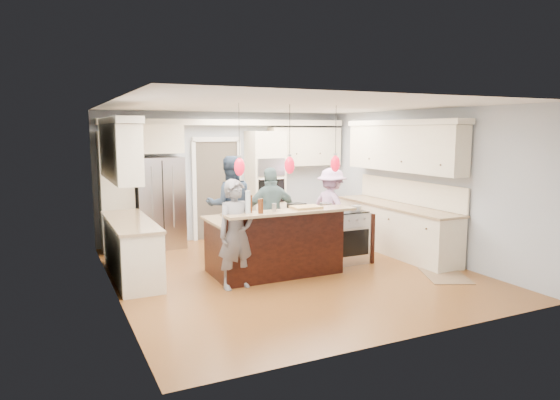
# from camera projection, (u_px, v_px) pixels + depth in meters

# --- Properties ---
(ground_plane) EXTENTS (6.00, 6.00, 0.00)m
(ground_plane) POSITION_uv_depth(u_px,v_px,m) (289.00, 271.00, 8.27)
(ground_plane) COLOR #905C27
(ground_plane) RESTS_ON ground
(room_shell) EXTENTS (5.54, 6.04, 2.72)m
(room_shell) POSITION_uv_depth(u_px,v_px,m) (289.00, 162.00, 8.02)
(room_shell) COLOR #B2BCC6
(room_shell) RESTS_ON ground
(refrigerator) EXTENTS (0.90, 0.70, 1.80)m
(refrigerator) POSITION_uv_depth(u_px,v_px,m) (159.00, 203.00, 9.84)
(refrigerator) COLOR #B7B7BC
(refrigerator) RESTS_ON ground
(oven_column) EXTENTS (0.72, 0.69, 2.30)m
(oven_column) POSITION_uv_depth(u_px,v_px,m) (265.00, 184.00, 10.81)
(oven_column) COLOR #EFE5C2
(oven_column) RESTS_ON ground
(back_upper_cabinets) EXTENTS (5.30, 0.61, 2.54)m
(back_upper_cabinets) POSITION_uv_depth(u_px,v_px,m) (196.00, 162.00, 10.19)
(back_upper_cabinets) COLOR #EFE5C2
(back_upper_cabinets) RESTS_ON ground
(right_counter_run) EXTENTS (0.64, 3.10, 2.51)m
(right_counter_run) POSITION_uv_depth(u_px,v_px,m) (398.00, 198.00, 9.43)
(right_counter_run) COLOR #EFE5C2
(right_counter_run) RESTS_ON ground
(left_cabinets) EXTENTS (0.64, 2.30, 2.51)m
(left_cabinets) POSITION_uv_depth(u_px,v_px,m) (127.00, 212.00, 7.80)
(left_cabinets) COLOR #EFE5C2
(left_cabinets) RESTS_ON ground
(kitchen_island) EXTENTS (2.10, 1.46, 1.12)m
(kitchen_island) POSITION_uv_depth(u_px,v_px,m) (274.00, 243.00, 8.16)
(kitchen_island) COLOR black
(kitchen_island) RESTS_ON ground
(island_range) EXTENTS (0.82, 0.71, 0.92)m
(island_range) POSITION_uv_depth(u_px,v_px,m) (344.00, 236.00, 8.83)
(island_range) COLOR #B7B7BC
(island_range) RESTS_ON ground
(pendant_lights) EXTENTS (1.75, 0.15, 1.03)m
(pendant_lights) POSITION_uv_depth(u_px,v_px,m) (290.00, 165.00, 7.46)
(pendant_lights) COLOR black
(pendant_lights) RESTS_ON ground
(person_bar_end) EXTENTS (0.64, 0.46, 1.62)m
(person_bar_end) POSITION_uv_depth(u_px,v_px,m) (236.00, 234.00, 7.29)
(person_bar_end) COLOR slate
(person_bar_end) RESTS_ON ground
(person_far_left) EXTENTS (1.01, 0.86, 1.85)m
(person_far_left) POSITION_uv_depth(u_px,v_px,m) (230.00, 205.00, 9.38)
(person_far_left) COLOR #2D3E57
(person_far_left) RESTS_ON ground
(person_far_right) EXTENTS (1.02, 0.54, 1.67)m
(person_far_right) POSITION_uv_depth(u_px,v_px,m) (272.00, 214.00, 8.94)
(person_far_right) COLOR slate
(person_far_right) RESTS_ON ground
(person_range_side) EXTENTS (0.80, 1.12, 1.57)m
(person_range_side) POSITION_uv_depth(u_px,v_px,m) (332.00, 207.00, 10.00)
(person_range_side) COLOR #B58DBE
(person_range_side) RESTS_ON ground
(floor_rug) EXTENTS (0.96, 1.10, 0.01)m
(floor_rug) POSITION_uv_depth(u_px,v_px,m) (445.00, 276.00, 8.00)
(floor_rug) COLOR olive
(floor_rug) RESTS_ON ground
(water_bottle) EXTENTS (0.08, 0.08, 0.33)m
(water_bottle) POSITION_uv_depth(u_px,v_px,m) (248.00, 202.00, 7.25)
(water_bottle) COLOR silver
(water_bottle) RESTS_ON kitchen_island
(beer_bottle_a) EXTENTS (0.07, 0.07, 0.21)m
(beer_bottle_a) POSITION_uv_depth(u_px,v_px,m) (260.00, 206.00, 7.24)
(beer_bottle_a) COLOR #4B220D
(beer_bottle_a) RESTS_ON kitchen_island
(beer_bottle_b) EXTENTS (0.06, 0.06, 0.22)m
(beer_bottle_b) POSITION_uv_depth(u_px,v_px,m) (261.00, 206.00, 7.23)
(beer_bottle_b) COLOR #4B220D
(beer_bottle_b) RESTS_ON kitchen_island
(beer_bottle_c) EXTENTS (0.08, 0.08, 0.26)m
(beer_bottle_c) POSITION_uv_depth(u_px,v_px,m) (250.00, 204.00, 7.31)
(beer_bottle_c) COLOR #4B220D
(beer_bottle_c) RESTS_ON kitchen_island
(drink_can) EXTENTS (0.08, 0.08, 0.12)m
(drink_can) POSITION_uv_depth(u_px,v_px,m) (274.00, 207.00, 7.42)
(drink_can) COLOR #B7B7BC
(drink_can) RESTS_ON kitchen_island
(cutting_board) EXTENTS (0.45, 0.32, 0.03)m
(cutting_board) POSITION_uv_depth(u_px,v_px,m) (306.00, 207.00, 7.72)
(cutting_board) COLOR tan
(cutting_board) RESTS_ON kitchen_island
(pot_large) EXTENTS (0.22, 0.22, 0.13)m
(pot_large) POSITION_uv_depth(u_px,v_px,m) (326.00, 206.00, 8.81)
(pot_large) COLOR #B7B7BC
(pot_large) RESTS_ON island_range
(pot_small) EXTENTS (0.18, 0.18, 0.09)m
(pot_small) POSITION_uv_depth(u_px,v_px,m) (356.00, 208.00, 8.73)
(pot_small) COLOR #B7B7BC
(pot_small) RESTS_ON island_range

